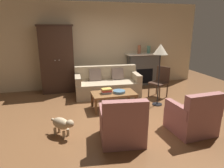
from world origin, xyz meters
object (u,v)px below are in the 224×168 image
Objects in this scene: coffee_table at (114,95)px; armoire at (57,59)px; armchair_near_left at (122,125)px; armchair_near_right at (193,118)px; mantel_vase_jade at (149,50)px; fireplace at (143,69)px; fruit_bowl at (119,92)px; book_stack at (107,91)px; couch at (107,85)px; dog at (62,124)px; mantel_vase_terracotta at (139,49)px; side_chair_wooden at (160,80)px; floor_lamp at (160,53)px.

armoire is at bearing 125.84° from coffee_table.
armchair_near_left is at bearing -99.94° from coffee_table.
armchair_near_left is 1.00× the size of armchair_near_right.
mantel_vase_jade is at bearing 46.44° from coffee_table.
fruit_bowl is (-1.49, -1.95, -0.12)m from fireplace.
book_stack is (-0.19, 0.00, 0.12)m from coffee_table.
couch reaches higher than dog.
armchair_near_left is at bearing -105.00° from fruit_bowl.
book_stack is at bearing -130.68° from mantel_vase_terracotta.
armchair_near_right is at bearing -101.12° from side_chair_wooden.
mantel_vase_jade is 0.30× the size of armchair_near_left.
side_chair_wooden is at bearing -20.49° from couch.
coffee_table is (1.33, -1.84, -0.68)m from armoire.
dog is (-1.42, -2.14, -0.07)m from couch.
floor_lamp is (1.47, 1.47, 1.08)m from armchair_near_left.
mantel_vase_jade reaches higher than side_chair_wooden.
armoire is 2.23m from book_stack.
mantel_vase_jade is (0.18, -0.02, 0.68)m from fireplace.
fruit_bowl is at bearing 178.29° from floor_lamp.
side_chair_wooden is (2.91, -1.31, -0.54)m from armoire.
fireplace is 4.19m from dog.
book_stack is 0.28× the size of side_chair_wooden.
couch is at bearing 56.50° from dog.
mantel_vase_terracotta reaches higher than book_stack.
mantel_vase_terracotta is at bearing 1.24° from armoire.
armchair_near_left reaches higher than coffee_table.
side_chair_wooden is at bearing -24.24° from armoire.
couch is 1.22× the size of floor_lamp.
book_stack is (-1.81, -1.91, -0.09)m from fireplace.
fireplace reaches higher than armchair_near_left.
mantel_vase_jade reaches higher than dog.
armoire is at bearing -178.90° from mantel_vase_jade.
armchair_near_left is 1.43m from armchair_near_right.
armchair_near_right is (1.16, -1.59, -0.05)m from coffee_table.
fruit_bowl is 0.65× the size of dog.
fruit_bowl is at bearing -158.74° from side_chair_wooden.
couch is 6.44× the size of fruit_bowl.
armchair_near_left is at bearing -24.44° from dog.
armchair_near_right is (-0.28, -3.49, -0.95)m from mantel_vase_terracotta.
mantel_vase_terracotta is 0.32× the size of side_chair_wooden.
fruit_bowl is at bearing 35.20° from dog.
couch is 2.88m from armchair_near_right.
armchair_near_right is (1.43, -0.06, 0.00)m from armchair_near_left.
armoire is 1.06× the size of couch.
side_chair_wooden is 1.13m from floor_lamp.
floor_lamp is at bearing 44.99° from armchair_near_left.
armchair_near_left is (-1.89, -3.45, -0.25)m from fireplace.
coffee_table is 1.22× the size of side_chair_wooden.
fireplace is 1.43× the size of armchair_near_left.
side_chair_wooden is at bearing -84.27° from mantel_vase_terracotta.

